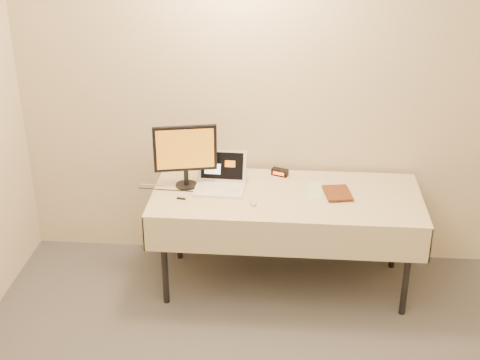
# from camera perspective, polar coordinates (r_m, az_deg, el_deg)

# --- Properties ---
(back_wall) EXTENTS (4.00, 0.10, 2.70)m
(back_wall) POSITION_cam_1_polar(r_m,az_deg,el_deg) (4.82, 4.32, 7.75)
(back_wall) COLOR beige
(back_wall) RESTS_ON ground
(table) EXTENTS (1.86, 0.81, 0.74)m
(table) POSITION_cam_1_polar(r_m,az_deg,el_deg) (4.65, 3.97, -1.90)
(table) COLOR black
(table) RESTS_ON ground
(laptop) EXTENTS (0.35, 0.32, 0.23)m
(laptop) POSITION_cam_1_polar(r_m,az_deg,el_deg) (4.69, -1.67, 0.04)
(laptop) COLOR white
(laptop) RESTS_ON table
(monitor) EXTENTS (0.44, 0.18, 0.45)m
(monitor) POSITION_cam_1_polar(r_m,az_deg,el_deg) (4.64, -4.70, 2.44)
(monitor) COLOR black
(monitor) RESTS_ON table
(book) EXTENTS (0.18, 0.05, 0.24)m
(book) POSITION_cam_1_polar(r_m,az_deg,el_deg) (4.58, 7.33, 0.01)
(book) COLOR #98461B
(book) RESTS_ON table
(alarm_clock) EXTENTS (0.13, 0.09, 0.05)m
(alarm_clock) POSITION_cam_1_polar(r_m,az_deg,el_deg) (4.89, 3.42, 0.66)
(alarm_clock) COLOR black
(alarm_clock) RESTS_ON table
(clicker) EXTENTS (0.06, 0.09, 0.02)m
(clicker) POSITION_cam_1_polar(r_m,az_deg,el_deg) (4.48, 1.13, -1.94)
(clicker) COLOR silver
(clicker) RESTS_ON table
(paper_form) EXTENTS (0.13, 0.29, 0.00)m
(paper_form) POSITION_cam_1_polar(r_m,az_deg,el_deg) (4.70, 6.41, -0.87)
(paper_form) COLOR #BEE3B4
(paper_form) RESTS_ON table
(usb_dongle) EXTENTS (0.06, 0.03, 0.01)m
(usb_dongle) POSITION_cam_1_polar(r_m,az_deg,el_deg) (4.56, -5.04, -1.59)
(usb_dongle) COLOR black
(usb_dongle) RESTS_ON table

